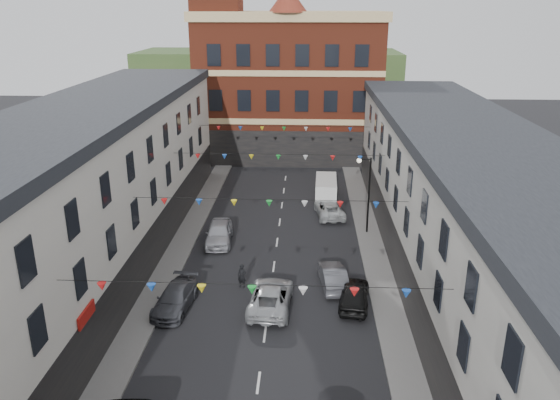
% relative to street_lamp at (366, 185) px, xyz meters
% --- Properties ---
extents(ground, '(160.00, 160.00, 0.00)m').
position_rel_street_lamp_xyz_m(ground, '(-6.55, -14.00, -3.90)').
color(ground, black).
rests_on(ground, ground).
extents(pavement_left, '(1.80, 64.00, 0.15)m').
position_rel_street_lamp_xyz_m(pavement_left, '(-13.45, -12.00, -3.83)').
color(pavement_left, '#605E5B').
rests_on(pavement_left, ground).
extents(pavement_right, '(1.80, 64.00, 0.15)m').
position_rel_street_lamp_xyz_m(pavement_right, '(0.35, -12.00, -3.83)').
color(pavement_right, '#605E5B').
rests_on(pavement_right, ground).
extents(terrace_left, '(8.40, 56.00, 10.70)m').
position_rel_street_lamp_xyz_m(terrace_left, '(-18.33, -13.00, 1.44)').
color(terrace_left, silver).
rests_on(terrace_left, ground).
extents(terrace_right, '(8.40, 56.00, 9.70)m').
position_rel_street_lamp_xyz_m(terrace_right, '(5.23, -13.00, 0.95)').
color(terrace_right, beige).
rests_on(terrace_right, ground).
extents(civic_building, '(20.60, 13.30, 18.50)m').
position_rel_street_lamp_xyz_m(civic_building, '(-6.55, 23.95, 4.23)').
color(civic_building, maroon).
rests_on(civic_building, ground).
extents(clock_tower, '(5.60, 5.60, 30.00)m').
position_rel_street_lamp_xyz_m(clock_tower, '(-14.05, 21.00, 11.03)').
color(clock_tower, maroon).
rests_on(clock_tower, ground).
extents(distant_hill, '(40.00, 14.00, 10.00)m').
position_rel_street_lamp_xyz_m(distant_hill, '(-10.55, 48.00, 1.10)').
color(distant_hill, '#325025').
rests_on(distant_hill, ground).
extents(street_lamp, '(1.10, 0.36, 6.00)m').
position_rel_street_lamp_xyz_m(street_lamp, '(0.00, 0.00, 0.00)').
color(street_lamp, black).
rests_on(street_lamp, ground).
extents(car_left_d, '(2.27, 4.65, 1.30)m').
position_rel_street_lamp_xyz_m(car_left_d, '(-11.89, -11.62, -3.25)').
color(car_left_d, '#474950').
rests_on(car_left_d, ground).
extents(car_left_e, '(2.14, 4.70, 1.56)m').
position_rel_street_lamp_xyz_m(car_left_e, '(-10.80, -2.24, -3.12)').
color(car_left_e, '#9FA0A8').
rests_on(car_left_e, ground).
extents(car_right_d, '(2.19, 4.36, 1.42)m').
position_rel_street_lamp_xyz_m(car_right_d, '(-1.58, -10.72, -3.19)').
color(car_right_d, black).
rests_on(car_right_d, ground).
extents(car_right_e, '(1.92, 4.29, 1.37)m').
position_rel_street_lamp_xyz_m(car_right_e, '(-2.72, -8.50, -3.22)').
color(car_right_e, '#51535A').
rests_on(car_right_e, ground).
extents(car_right_f, '(2.69, 4.82, 1.28)m').
position_rel_street_lamp_xyz_m(car_right_f, '(-2.50, 3.58, -3.27)').
color(car_right_f, '#B6BABB').
rests_on(car_right_f, ground).
extents(moving_car, '(2.61, 5.20, 1.41)m').
position_rel_street_lamp_xyz_m(moving_car, '(-6.41, -11.24, -3.20)').
color(moving_car, '#AAADB1').
rests_on(moving_car, ground).
extents(white_van, '(1.96, 4.77, 2.09)m').
position_rel_street_lamp_xyz_m(white_van, '(-2.69, 7.21, -2.86)').
color(white_van, silver).
rests_on(white_van, ground).
extents(pedestrian, '(0.66, 0.54, 1.55)m').
position_rel_street_lamp_xyz_m(pedestrian, '(-8.35, -8.95, -3.13)').
color(pedestrian, black).
rests_on(pedestrian, ground).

